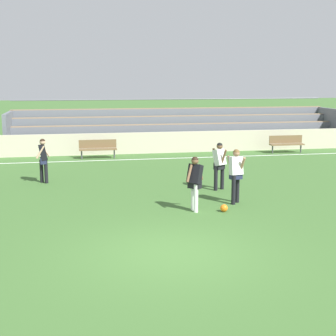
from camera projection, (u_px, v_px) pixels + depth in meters
ground_plane at (171, 252)px, 10.94m from camera, size 160.00×160.00×0.00m
field_line_sideline at (119, 160)px, 23.33m from camera, size 44.00×0.12×0.01m
sideline_wall at (116, 144)px, 25.00m from camera, size 48.00×0.16×1.09m
bleacher_stand at (179, 126)px, 28.23m from camera, size 19.01×3.70×2.60m
bench_near_bin at (98, 147)px, 23.67m from camera, size 1.80×0.40×0.90m
bench_centre_sideline at (286, 142)px, 25.45m from camera, size 1.80×0.40×0.90m
player_white_wide_right at (236, 171)px, 15.06m from camera, size 0.45×0.55×1.70m
player_dark_dropping_back at (195, 179)px, 14.18m from camera, size 0.61×0.53×1.61m
player_dark_pressing_high at (43, 157)px, 18.06m from camera, size 0.51×0.45×1.65m
player_white_challenging at (219, 162)px, 16.92m from camera, size 0.51×0.61×1.65m
soccer_ball at (224, 208)px, 14.26m from camera, size 0.22×0.22×0.22m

